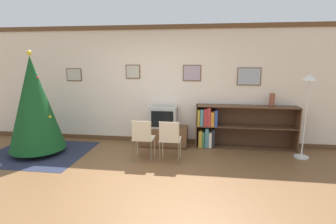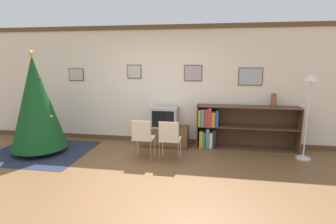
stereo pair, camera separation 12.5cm
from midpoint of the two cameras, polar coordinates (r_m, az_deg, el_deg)
name	(u,v)px [view 1 (the left image)]	position (r m, az deg, el deg)	size (l,w,h in m)	color
ground_plane	(136,185)	(4.32, -7.74, -15.52)	(24.00, 24.00, 0.00)	brown
wall_back	(160,85)	(6.11, -2.28, 5.80)	(9.03, 0.11, 2.70)	silver
area_rug	(39,153)	(6.25, -26.75, -7.97)	(1.99, 1.76, 0.01)	#23283D
christmas_tree	(34,104)	(6.01, -27.64, 1.60)	(1.10, 1.10, 2.11)	maroon
tv_console	(164,136)	(6.01, -1.51, -5.27)	(1.06, 0.49, 0.45)	#4C311E
television	(164,117)	(5.89, -1.53, -1.08)	(0.59, 0.47, 0.46)	#9E9E99
folding_chair_left	(143,137)	(5.09, -6.24, -5.52)	(0.40, 0.40, 0.82)	beige
folding_chair_right	(170,138)	(4.99, -0.34, -5.79)	(0.40, 0.40, 0.82)	beige
bookshelf	(228,127)	(5.96, 12.34, -3.18)	(2.16, 0.36, 0.96)	brown
vase	(272,100)	(6.02, 21.15, 2.52)	(0.11, 0.11, 0.28)	brown
standing_lamp	(308,94)	(5.69, 27.60, 3.42)	(0.28, 0.28, 1.67)	silver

